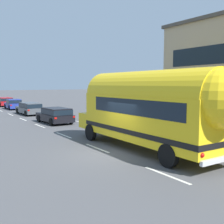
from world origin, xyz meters
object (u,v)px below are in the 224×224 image
at_px(car_lead, 55,114).
at_px(car_fourth, 4,101).
at_px(painted_bus, 152,107).
at_px(car_third, 14,104).
at_px(car_second, 30,108).

bearing_deg(car_lead, car_fourth, 88.87).
distance_m(painted_bus, car_fourth, 34.84).
bearing_deg(painted_bus, car_lead, 91.00).
relative_size(painted_bus, car_fourth, 2.39).
xyz_separation_m(car_lead, car_third, (0.35, 16.14, -0.06)).
bearing_deg(car_second, car_fourth, 88.76).
bearing_deg(car_fourth, car_third, -90.86).
bearing_deg(car_fourth, car_lead, -91.13).
relative_size(car_second, car_third, 1.09).
distance_m(car_third, car_fourth, 6.26).
height_order(car_lead, car_fourth, same).
distance_m(painted_bus, car_third, 28.59).
relative_size(painted_bus, car_third, 2.57).
bearing_deg(painted_bus, car_fourth, 89.63).
bearing_deg(car_third, painted_bus, -90.27).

